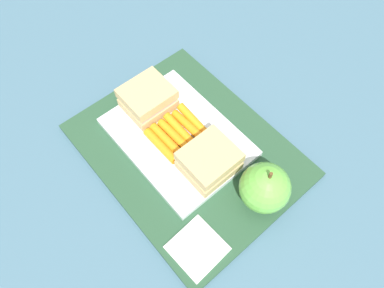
{
  "coord_description": "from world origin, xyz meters",
  "views": [
    {
      "loc": [
        0.22,
        -0.18,
        0.53
      ],
      "look_at": [
        0.01,
        0.0,
        0.04
      ],
      "focal_mm": 33.22,
      "sensor_mm": 36.0,
      "label": 1
    }
  ],
  "objects_px": {
    "apple": "(265,188)",
    "paper_napkin": "(197,248)",
    "food_tray": "(178,137)",
    "carrot_sticks_bundle": "(178,133)",
    "sandwich_half_left": "(148,99)",
    "sandwich_half_right": "(209,161)"
  },
  "relations": [
    {
      "from": "food_tray",
      "to": "carrot_sticks_bundle",
      "type": "height_order",
      "value": "carrot_sticks_bundle"
    },
    {
      "from": "apple",
      "to": "sandwich_half_right",
      "type": "bearing_deg",
      "value": -160.56
    },
    {
      "from": "sandwich_half_right",
      "to": "food_tray",
      "type": "bearing_deg",
      "value": 180.0
    },
    {
      "from": "food_tray",
      "to": "sandwich_half_left",
      "type": "bearing_deg",
      "value": 180.0
    },
    {
      "from": "carrot_sticks_bundle",
      "to": "paper_napkin",
      "type": "height_order",
      "value": "carrot_sticks_bundle"
    },
    {
      "from": "apple",
      "to": "paper_napkin",
      "type": "xyz_separation_m",
      "value": [
        -0.0,
        -0.13,
        -0.04
      ]
    },
    {
      "from": "sandwich_half_left",
      "to": "sandwich_half_right",
      "type": "relative_size",
      "value": 1.0
    },
    {
      "from": "sandwich_half_left",
      "to": "apple",
      "type": "height_order",
      "value": "apple"
    },
    {
      "from": "apple",
      "to": "paper_napkin",
      "type": "bearing_deg",
      "value": -92.19
    },
    {
      "from": "carrot_sticks_bundle",
      "to": "apple",
      "type": "relative_size",
      "value": 1.0
    },
    {
      "from": "sandwich_half_left",
      "to": "paper_napkin",
      "type": "bearing_deg",
      "value": -21.7
    },
    {
      "from": "food_tray",
      "to": "paper_napkin",
      "type": "bearing_deg",
      "value": -30.63
    },
    {
      "from": "sandwich_half_left",
      "to": "sandwich_half_right",
      "type": "bearing_deg",
      "value": 0.0
    },
    {
      "from": "sandwich_half_left",
      "to": "carrot_sticks_bundle",
      "type": "relative_size",
      "value": 0.92
    },
    {
      "from": "sandwich_half_right",
      "to": "carrot_sticks_bundle",
      "type": "distance_m",
      "value": 0.08
    },
    {
      "from": "food_tray",
      "to": "paper_napkin",
      "type": "xyz_separation_m",
      "value": [
        0.16,
        -0.09,
        -0.0
      ]
    },
    {
      "from": "food_tray",
      "to": "paper_napkin",
      "type": "relative_size",
      "value": 3.29
    },
    {
      "from": "food_tray",
      "to": "carrot_sticks_bundle",
      "type": "bearing_deg",
      "value": 30.61
    },
    {
      "from": "sandwich_half_left",
      "to": "paper_napkin",
      "type": "height_order",
      "value": "sandwich_half_left"
    },
    {
      "from": "paper_napkin",
      "to": "apple",
      "type": "bearing_deg",
      "value": 87.81
    },
    {
      "from": "apple",
      "to": "paper_napkin",
      "type": "distance_m",
      "value": 0.13
    },
    {
      "from": "food_tray",
      "to": "paper_napkin",
      "type": "distance_m",
      "value": 0.19
    }
  ]
}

